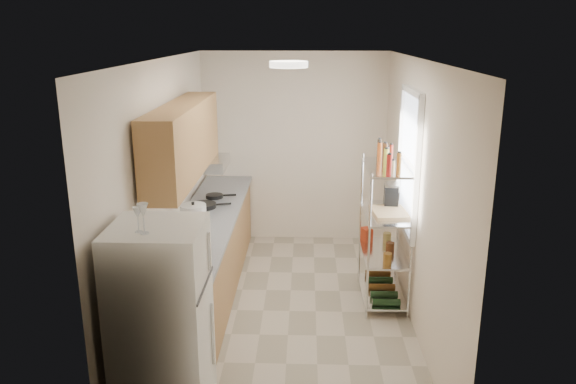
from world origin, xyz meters
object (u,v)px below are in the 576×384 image
at_px(refrigerator, 162,328).
at_px(rice_cooker, 193,215).
at_px(cutting_board, 390,212).
at_px(frying_pan_large, 204,205).
at_px(espresso_machine, 391,195).

relative_size(refrigerator, rice_cooker, 5.80).
height_order(rice_cooker, cutting_board, rice_cooker).
relative_size(rice_cooker, cutting_board, 0.60).
bearing_deg(refrigerator, rice_cooker, 94.10).
relative_size(refrigerator, frying_pan_large, 5.40).
xyz_separation_m(refrigerator, espresso_machine, (1.96, 2.27, 0.35)).
bearing_deg(espresso_machine, refrigerator, -126.09).
distance_m(frying_pan_large, espresso_machine, 2.12).
bearing_deg(refrigerator, frying_pan_large, 93.20).
bearing_deg(frying_pan_large, rice_cooker, -106.02).
relative_size(refrigerator, cutting_board, 3.45).
bearing_deg(frying_pan_large, espresso_machine, -22.64).
bearing_deg(cutting_board, refrigerator, -133.49).
bearing_deg(cutting_board, rice_cooker, -177.10).
bearing_deg(refrigerator, espresso_machine, 49.21).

